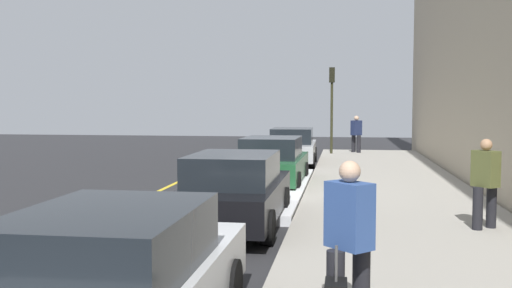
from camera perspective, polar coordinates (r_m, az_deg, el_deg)
ground_plane at (r=16.50m, az=1.44°, el=-4.76°), size 56.00×56.00×0.00m
sidewalk at (r=16.42m, az=12.98°, el=-4.64°), size 28.00×4.60×0.15m
lane_stripe_centre at (r=17.18m, az=-9.24°, el=-4.45°), size 28.00×0.14×0.01m
snow_bank_curb at (r=16.22m, az=3.82°, el=-4.53°), size 8.62×0.56×0.22m
parked_car_white at (r=6.02m, az=-13.42°, el=-12.98°), size 4.38×1.91×1.51m
parked_car_black at (r=11.78m, az=-2.08°, el=-4.55°), size 4.54×1.91×1.51m
parked_car_green at (r=17.42m, az=1.61°, el=-1.79°), size 4.27×1.96×1.51m
parked_car_silver at (r=23.82m, az=3.57°, el=-0.25°), size 4.44×1.97×1.51m
pedestrian_olive_coat at (r=11.77m, az=21.44°, el=-3.37°), size 0.54×0.51×1.70m
pedestrian_blue_coat at (r=6.33m, az=9.06°, el=-9.00°), size 0.55×0.54×1.75m
pedestrian_navy_coat at (r=28.61m, az=9.74°, el=1.08°), size 0.53×0.56×1.77m
traffic_light_pole at (r=27.79m, az=7.40°, el=4.75°), size 0.35×0.26×4.04m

